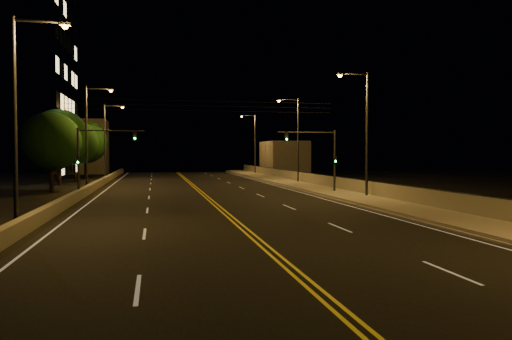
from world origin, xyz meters
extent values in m
plane|color=black|center=(0.00, 0.00, 0.00)|extent=(160.00, 160.00, 0.00)
cube|color=black|center=(0.00, 20.00, 0.01)|extent=(18.00, 120.00, 0.02)
cube|color=gray|center=(10.80, 20.00, 0.15)|extent=(3.60, 120.00, 0.30)
cube|color=gray|center=(8.93, 20.00, 0.07)|extent=(0.14, 120.00, 0.15)
cube|color=gray|center=(12.45, 20.00, 0.80)|extent=(0.30, 120.00, 1.00)
cube|color=gray|center=(-9.69, 20.00, 0.36)|extent=(0.45, 120.00, 0.73)
cube|color=#6F665D|center=(16.50, 66.51, 2.69)|extent=(6.00, 10.00, 5.38)
cube|color=#6F665D|center=(-16.00, 77.13, 4.55)|extent=(8.00, 8.00, 9.10)
cylinder|color=black|center=(12.45, 20.00, 1.33)|extent=(0.06, 120.00, 0.06)
cube|color=silver|center=(-8.60, 20.00, 0.02)|extent=(0.12, 116.00, 0.00)
cube|color=silver|center=(8.60, 20.00, 0.02)|extent=(0.12, 116.00, 0.00)
cube|color=gold|center=(-0.15, 20.00, 0.02)|extent=(0.12, 116.00, 0.00)
cube|color=gold|center=(0.15, 20.00, 0.02)|extent=(0.12, 116.00, 0.00)
cube|color=silver|center=(-4.50, 1.50, 0.02)|extent=(0.12, 3.00, 0.00)
cube|color=silver|center=(-4.50, 10.50, 0.02)|extent=(0.12, 3.00, 0.00)
cube|color=silver|center=(-4.50, 19.50, 0.02)|extent=(0.12, 3.00, 0.00)
cube|color=silver|center=(-4.50, 28.50, 0.02)|extent=(0.12, 3.00, 0.00)
cube|color=silver|center=(-4.50, 37.50, 0.02)|extent=(0.12, 3.00, 0.00)
cube|color=silver|center=(-4.50, 46.50, 0.02)|extent=(0.12, 3.00, 0.00)
cube|color=silver|center=(-4.50, 55.50, 0.02)|extent=(0.12, 3.00, 0.00)
cube|color=silver|center=(-4.50, 64.50, 0.02)|extent=(0.12, 3.00, 0.00)
cube|color=silver|center=(-4.50, 73.50, 0.02)|extent=(0.12, 3.00, 0.00)
cube|color=silver|center=(4.50, 1.50, 0.02)|extent=(0.12, 3.00, 0.00)
cube|color=silver|center=(4.50, 10.50, 0.02)|extent=(0.12, 3.00, 0.00)
cube|color=silver|center=(4.50, 19.50, 0.02)|extent=(0.12, 3.00, 0.00)
cube|color=silver|center=(4.50, 28.50, 0.02)|extent=(0.12, 3.00, 0.00)
cube|color=silver|center=(4.50, 37.50, 0.02)|extent=(0.12, 3.00, 0.00)
cube|color=silver|center=(4.50, 46.50, 0.02)|extent=(0.12, 3.00, 0.00)
cube|color=silver|center=(4.50, 55.50, 0.02)|extent=(0.12, 3.00, 0.00)
cube|color=silver|center=(4.50, 64.50, 0.02)|extent=(0.12, 3.00, 0.00)
cube|color=silver|center=(4.50, 73.50, 0.02)|extent=(0.12, 3.00, 0.00)
cylinder|color=#2D2D33|center=(11.80, 23.80, 4.82)|extent=(0.20, 0.20, 9.63)
cylinder|color=#2D2D33|center=(10.70, 23.80, 9.48)|extent=(2.20, 0.12, 0.12)
cube|color=#2D2D33|center=(9.60, 23.80, 9.41)|extent=(0.50, 0.25, 0.14)
sphere|color=#FF9E2D|center=(9.60, 23.80, 9.31)|extent=(0.28, 0.28, 0.28)
cylinder|color=#2D2D33|center=(11.80, 42.38, 4.82)|extent=(0.20, 0.20, 9.63)
cylinder|color=#2D2D33|center=(10.70, 42.38, 9.48)|extent=(2.20, 0.12, 0.12)
cube|color=#2D2D33|center=(9.60, 42.38, 9.41)|extent=(0.50, 0.25, 0.14)
sphere|color=#FF9E2D|center=(9.60, 42.38, 9.31)|extent=(0.28, 0.28, 0.28)
cylinder|color=#2D2D33|center=(11.80, 66.81, 4.82)|extent=(0.20, 0.20, 9.63)
cylinder|color=#2D2D33|center=(10.70, 66.81, 9.48)|extent=(2.20, 0.12, 0.12)
cube|color=#2D2D33|center=(9.60, 66.81, 9.41)|extent=(0.50, 0.25, 0.14)
sphere|color=#FF9E2D|center=(9.60, 66.81, 9.31)|extent=(0.28, 0.28, 0.28)
cylinder|color=#2D2D33|center=(-10.20, 12.50, 4.82)|extent=(0.20, 0.20, 9.63)
cylinder|color=#2D2D33|center=(-9.10, 12.50, 9.48)|extent=(2.20, 0.12, 0.12)
cube|color=#2D2D33|center=(-8.00, 12.50, 9.41)|extent=(0.50, 0.25, 0.14)
sphere|color=#FF9E2D|center=(-8.00, 12.50, 9.31)|extent=(0.28, 0.28, 0.28)
cylinder|color=#2D2D33|center=(-10.20, 36.67, 4.82)|extent=(0.20, 0.20, 9.63)
cylinder|color=#2D2D33|center=(-9.10, 36.67, 9.48)|extent=(2.20, 0.12, 0.12)
cube|color=#2D2D33|center=(-8.00, 36.67, 9.41)|extent=(0.50, 0.25, 0.14)
sphere|color=#FF9E2D|center=(-8.00, 36.67, 9.31)|extent=(0.28, 0.28, 0.28)
cylinder|color=#2D2D33|center=(-10.20, 54.04, 4.82)|extent=(0.20, 0.20, 9.63)
cylinder|color=#2D2D33|center=(-9.10, 54.04, 9.48)|extent=(2.20, 0.12, 0.12)
cube|color=#2D2D33|center=(-8.00, 54.04, 9.41)|extent=(0.50, 0.25, 0.14)
sphere|color=#FF9E2D|center=(-8.00, 54.04, 9.31)|extent=(0.28, 0.28, 0.28)
cylinder|color=#2D2D33|center=(11.00, 28.59, 2.73)|extent=(0.18, 0.18, 5.47)
cylinder|color=#2D2D33|center=(8.50, 28.59, 5.27)|extent=(5.00, 0.10, 0.10)
cube|color=black|center=(6.75, 28.59, 4.92)|extent=(0.28, 0.18, 0.80)
sphere|color=#19FF4C|center=(6.75, 28.48, 4.67)|extent=(0.14, 0.14, 0.14)
cube|color=black|center=(11.00, 28.44, 3.00)|extent=(0.22, 0.14, 0.55)
cylinder|color=#2D2D33|center=(-9.80, 28.59, 2.73)|extent=(0.18, 0.18, 5.47)
cylinder|color=#2D2D33|center=(-7.30, 28.59, 5.27)|extent=(5.00, 0.10, 0.10)
cube|color=black|center=(-5.55, 28.59, 4.92)|extent=(0.28, 0.18, 0.80)
sphere|color=#19FF4C|center=(-5.55, 28.48, 4.67)|extent=(0.14, 0.14, 0.14)
cube|color=black|center=(-9.80, 28.44, 3.00)|extent=(0.22, 0.14, 0.55)
cylinder|color=black|center=(0.00, 29.50, 7.00)|extent=(22.00, 0.03, 0.03)
cylinder|color=black|center=(0.00, 29.50, 7.40)|extent=(22.00, 0.03, 0.03)
cylinder|color=black|center=(0.00, 29.50, 7.80)|extent=(22.00, 0.03, 0.03)
cylinder|color=black|center=(-13.18, 36.08, 1.26)|extent=(0.36, 0.36, 2.53)
sphere|color=black|center=(-13.18, 36.08, 4.57)|extent=(5.34, 5.34, 5.34)
cylinder|color=black|center=(-14.12, 45.30, 1.45)|extent=(0.36, 0.36, 2.89)
sphere|color=black|center=(-14.12, 45.30, 5.22)|extent=(6.10, 6.10, 6.10)
cylinder|color=black|center=(-13.64, 53.34, 1.32)|extent=(0.36, 0.36, 2.63)
sphere|color=black|center=(-13.64, 53.34, 4.75)|extent=(5.56, 5.56, 5.56)
cylinder|color=black|center=(-13.21, 59.10, 1.39)|extent=(0.36, 0.36, 2.77)
sphere|color=black|center=(-13.21, 59.10, 5.00)|extent=(5.85, 5.85, 5.85)
camera|label=1|loc=(-4.05, -11.67, 3.56)|focal=35.00mm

